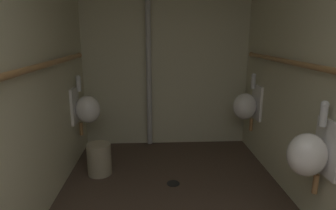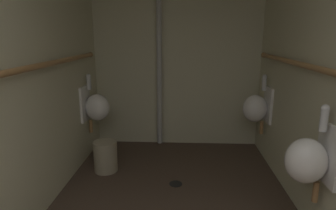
# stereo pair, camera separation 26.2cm
# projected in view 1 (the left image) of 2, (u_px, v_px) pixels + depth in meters

# --- Properties ---
(wall_left) EXTENTS (0.06, 4.16, 2.60)m
(wall_left) POSITION_uv_depth(u_px,v_px,m) (6.00, 75.00, 1.96)
(wall_left) COLOR beige
(wall_left) RESTS_ON ground
(wall_back) EXTENTS (2.44, 0.06, 2.60)m
(wall_back) POSITION_uv_depth(u_px,v_px,m) (166.00, 54.00, 4.01)
(wall_back) COLOR beige
(wall_back) RESTS_ON ground
(urinal_left_mid) EXTENTS (0.32, 0.30, 0.76)m
(urinal_left_mid) POSITION_uv_depth(u_px,v_px,m) (86.00, 109.00, 3.52)
(urinal_left_mid) COLOR white
(urinal_right_mid) EXTENTS (0.32, 0.30, 0.76)m
(urinal_right_mid) POSITION_uv_depth(u_px,v_px,m) (310.00, 153.00, 2.19)
(urinal_right_mid) COLOR white
(urinal_right_far) EXTENTS (0.32, 0.30, 0.76)m
(urinal_right_far) POSITION_uv_depth(u_px,v_px,m) (247.00, 105.00, 3.67)
(urinal_right_far) COLOR white
(supply_pipe_left) EXTENTS (0.06, 3.39, 0.06)m
(supply_pipe_left) POSITION_uv_depth(u_px,v_px,m) (18.00, 73.00, 1.94)
(supply_pipe_left) COLOR #9E7042
(supply_pipe_right) EXTENTS (0.06, 3.46, 0.06)m
(supply_pipe_right) POSITION_uv_depth(u_px,v_px,m) (330.00, 70.00, 2.07)
(supply_pipe_right) COLOR #9E7042
(standpipe_back_wall) EXTENTS (0.07, 0.07, 2.55)m
(standpipe_back_wall) POSITION_uv_depth(u_px,v_px,m) (149.00, 55.00, 3.89)
(standpipe_back_wall) COLOR #B2B2B2
(standpipe_back_wall) RESTS_ON ground
(floor_drain) EXTENTS (0.14, 0.14, 0.01)m
(floor_drain) POSITION_uv_depth(u_px,v_px,m) (173.00, 183.00, 3.10)
(floor_drain) COLOR black
(floor_drain) RESTS_ON ground
(waste_bin) EXTENTS (0.27, 0.27, 0.36)m
(waste_bin) POSITION_uv_depth(u_px,v_px,m) (99.00, 159.00, 3.29)
(waste_bin) COLOR #9E937A
(waste_bin) RESTS_ON ground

